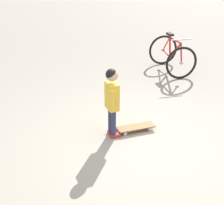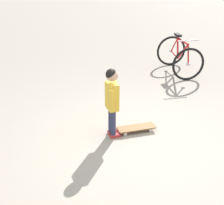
# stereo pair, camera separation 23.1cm
# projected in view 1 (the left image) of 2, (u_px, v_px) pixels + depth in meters

# --- Properties ---
(ground_plane) EXTENTS (50.00, 50.00, 0.00)m
(ground_plane) POSITION_uv_depth(u_px,v_px,m) (145.00, 147.00, 4.61)
(ground_plane) COLOR #9E9384
(child_person) EXTENTS (0.41, 0.26, 1.06)m
(child_person) POSITION_uv_depth(u_px,v_px,m) (112.00, 96.00, 4.61)
(child_person) COLOR #2D3351
(child_person) RESTS_ON ground
(skateboard) EXTENTS (0.45, 0.61, 0.07)m
(skateboard) POSITION_uv_depth(u_px,v_px,m) (136.00, 127.00, 5.00)
(skateboard) COLOR olive
(skateboard) RESTS_ON ground
(bicycle_near) EXTENTS (1.27, 1.08, 0.85)m
(bicycle_near) POSITION_uv_depth(u_px,v_px,m) (172.00, 55.00, 7.32)
(bicycle_near) COLOR black
(bicycle_near) RESTS_ON ground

